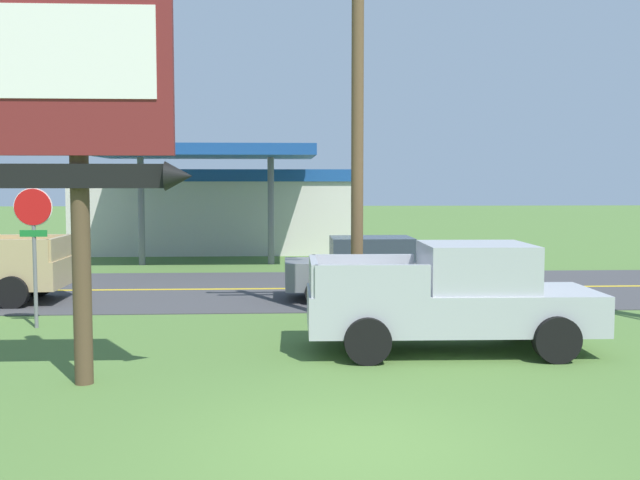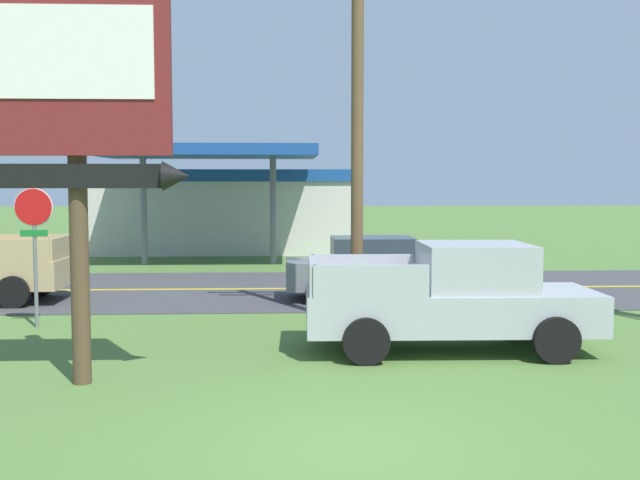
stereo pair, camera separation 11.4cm
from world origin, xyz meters
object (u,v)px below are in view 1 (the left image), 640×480
Objects in this scene: car_grey_near_lane at (367,268)px; motel_sign at (80,111)px; gas_station at (219,207)px; stop_sign at (34,232)px; utility_pole at (357,105)px; pickup_silver_parked_on_lawn at (454,298)px.

motel_sign is at bearing -122.54° from car_grey_near_lane.
gas_station is at bearing 109.15° from car_grey_near_lane.
car_grey_near_lane is at bearing 25.16° from stop_sign.
stop_sign is 8.27m from car_grey_near_lane.
utility_pole reaches higher than stop_sign.
motel_sign is 7.17m from pickup_silver_parked_on_lawn.
pickup_silver_parked_on_lawn is at bearing -59.30° from utility_pole.
utility_pole is at bearing 120.70° from pickup_silver_parked_on_lawn.
pickup_silver_parked_on_lawn is (8.30, -2.58, -1.06)m from stop_sign.
gas_station is at bearing 82.35° from stop_sign.
gas_station is (-4.38, 17.91, -2.75)m from utility_pole.
motel_sign reaches higher than gas_station.
gas_station reaches higher than car_grey_near_lane.
motel_sign is 5.57m from stop_sign.
motel_sign reaches higher than car_grey_near_lane.
stop_sign reaches higher than car_grey_near_lane.
stop_sign is at bearing -97.65° from gas_station.
utility_pole reaches higher than car_grey_near_lane.
gas_station is (0.19, 22.55, -2.17)m from motel_sign.
gas_station is at bearing 89.52° from motel_sign.
pickup_silver_parked_on_lawn reaches higher than car_grey_near_lane.
gas_station is at bearing 106.08° from pickup_silver_parked_on_lawn.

